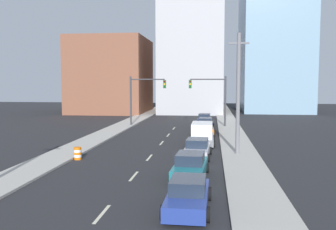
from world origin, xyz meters
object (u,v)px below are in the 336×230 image
object	(u,v)px
sedan_orange	(205,129)
sedan_navy	(204,120)
utility_pole_right_mid	(238,93)
sedan_teal	(190,167)
sedan_blue	(188,195)
traffic_signal_right	(215,94)
box_truck_gray	(202,134)
traffic_signal_left	(141,94)
sedan_brown	(206,124)
sedan_silver	(197,149)
traffic_barrel	(78,153)

from	to	relation	value
sedan_orange	sedan_navy	xyz separation A→B (m)	(-0.33, 10.88, 0.01)
utility_pole_right_mid	sedan_teal	distance (m)	9.42
utility_pole_right_mid	sedan_blue	world-z (taller)	utility_pole_right_mid
traffic_signal_right	box_truck_gray	size ratio (longest dim) A/B	1.12
traffic_signal_left	utility_pole_right_mid	bearing A→B (deg)	-58.89
sedan_navy	sedan_teal	bearing A→B (deg)	-87.88
sedan_navy	box_truck_gray	bearing A→B (deg)	-86.98
traffic_signal_right	sedan_blue	bearing A→B (deg)	-92.51
sedan_orange	sedan_brown	size ratio (longest dim) A/B	0.95
sedan_brown	sedan_navy	size ratio (longest dim) A/B	0.98
sedan_silver	sedan_orange	xyz separation A→B (m)	(0.41, 12.57, 0.01)
sedan_blue	sedan_silver	xyz separation A→B (m)	(-0.05, 11.98, 0.00)
traffic_barrel	sedan_brown	size ratio (longest dim) A/B	0.20
box_truck_gray	sedan_brown	world-z (taller)	box_truck_gray
traffic_barrel	box_truck_gray	world-z (taller)	box_truck_gray
sedan_navy	sedan_blue	bearing A→B (deg)	-87.42
sedan_silver	traffic_signal_left	bearing A→B (deg)	114.72
traffic_signal_right	sedan_silver	world-z (taller)	traffic_signal_right
sedan_teal	sedan_silver	world-z (taller)	sedan_teal
utility_pole_right_mid	box_truck_gray	bearing A→B (deg)	120.59
traffic_signal_left	traffic_barrel	xyz separation A→B (m)	(-0.57, -22.33, -3.86)
traffic_barrel	sedan_teal	xyz separation A→B (m)	(8.78, -4.51, 0.22)
sedan_brown	sedan_navy	distance (m)	5.45
box_truck_gray	sedan_navy	bearing A→B (deg)	90.04
traffic_signal_right	sedan_brown	distance (m)	4.64
sedan_brown	sedan_navy	bearing A→B (deg)	93.65
traffic_signal_left	sedan_orange	distance (m)	12.46
traffic_barrel	box_truck_gray	bearing A→B (deg)	41.87
sedan_teal	sedan_silver	xyz separation A→B (m)	(0.19, 6.24, -0.02)
traffic_signal_left	sedan_blue	world-z (taller)	traffic_signal_left
sedan_navy	sedan_brown	bearing A→B (deg)	-84.68
sedan_blue	sedan_brown	world-z (taller)	sedan_blue
box_truck_gray	sedan_brown	xyz separation A→B (m)	(0.14, 11.54, -0.32)
traffic_barrel	sedan_navy	xyz separation A→B (m)	(9.04, 25.19, 0.22)
utility_pole_right_mid	sedan_blue	bearing A→B (deg)	-103.03
sedan_teal	sedan_orange	bearing A→B (deg)	91.19
traffic_signal_right	sedan_orange	bearing A→B (deg)	-97.55
sedan_teal	sedan_silver	size ratio (longest dim) A/B	1.03
sedan_teal	traffic_signal_left	bearing A→B (deg)	110.02
sedan_silver	sedan_orange	distance (m)	12.57
traffic_signal_right	utility_pole_right_mid	world-z (taller)	utility_pole_right_mid
traffic_signal_right	sedan_teal	xyz separation A→B (m)	(-1.66, -26.83, -3.64)
sedan_teal	sedan_silver	bearing A→B (deg)	91.31
traffic_signal_right	box_truck_gray	distance (m)	14.57
utility_pole_right_mid	box_truck_gray	size ratio (longest dim) A/B	1.63
traffic_signal_left	utility_pole_right_mid	distance (m)	22.36
box_truck_gray	sedan_orange	bearing A→B (deg)	87.60
sedan_silver	sedan_orange	size ratio (longest dim) A/B	1.08
traffic_signal_right	sedan_teal	bearing A→B (deg)	-93.55
sedan_silver	sedan_teal	bearing A→B (deg)	-89.15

